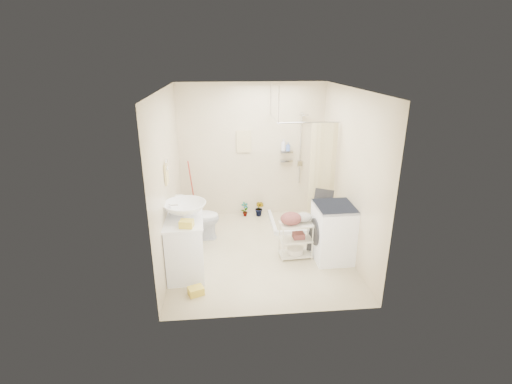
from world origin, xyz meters
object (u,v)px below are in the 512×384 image
Objects in this scene: toilet at (197,218)px; laundry_rack at (296,237)px; vanity at (185,244)px; washing_machine at (335,232)px.

toilet is 1.10× the size of laundry_rack.
toilet reaches higher than laundry_rack.
laundry_rack is (1.71, 0.23, -0.09)m from vanity.
washing_machine is at bearing -113.94° from toilet.
vanity is 2.30m from washing_machine.
laundry_rack is at bearing 168.65° from washing_machine.
vanity is 1.73m from laundry_rack.
washing_machine is 0.61m from laundry_rack.
toilet is at bearing 156.07° from washing_machine.
toilet is 2.36m from washing_machine.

